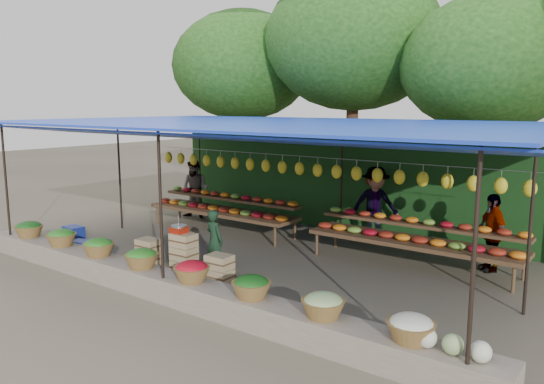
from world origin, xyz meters
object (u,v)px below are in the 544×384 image
Objects in this scene: weighing_scale at (179,229)px; vendor_seated at (214,240)px; crate_counter at (183,257)px; blue_crate_front at (82,247)px; blue_crate_back at (74,232)px.

vendor_seated is at bearing 45.71° from weighing_scale.
vendor_seated reaches higher than crate_counter.
blue_crate_front is (-2.77, -0.31, -0.18)m from crate_counter.
crate_counter is 2.79m from blue_crate_front.
crate_counter is 0.67m from vendor_seated.
blue_crate_front is at bearing -173.53° from crate_counter.
weighing_scale is at bearing -10.15° from blue_crate_front.
vendor_seated is 3.27m from blue_crate_front.
crate_counter is 5.42× the size of blue_crate_front.
vendor_seated is at bearing 6.27° from blue_crate_back.
weighing_scale is 0.71m from vendor_seated.
blue_crate_back is at bearing 175.58° from crate_counter.
crate_counter reaches higher than blue_crate_front.
crate_counter is 4.06m from blue_crate_back.
weighing_scale is at bearing -180.00° from crate_counter.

